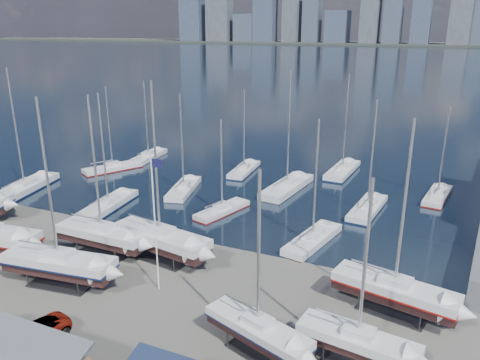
% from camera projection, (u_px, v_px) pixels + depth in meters
% --- Properties ---
extents(ground, '(1400.00, 1400.00, 0.00)m').
position_uv_depth(ground, '(133.00, 284.00, 41.49)').
color(ground, '#605E59').
rests_on(ground, ground).
extents(water, '(1400.00, 600.00, 0.40)m').
position_uv_depth(water, '(415.00, 60.00, 310.60)').
color(water, '#172036').
rests_on(water, ground).
extents(far_shore, '(1400.00, 80.00, 2.20)m').
position_uv_depth(far_shore, '(433.00, 45.00, 535.87)').
color(far_shore, '#2D332D').
rests_on(far_shore, ground).
extents(skyline, '(639.14, 43.80, 107.69)m').
position_uv_depth(skyline, '(430.00, 9.00, 521.54)').
color(skyline, '#475166').
rests_on(skyline, far_shore).
extents(sailboat_cradle_2, '(9.79, 2.91, 15.91)m').
position_uv_depth(sailboat_cradle_2, '(102.00, 235.00, 46.41)').
color(sailboat_cradle_2, '#2D2D33').
rests_on(sailboat_cradle_2, ground).
extents(sailboat_cradle_3, '(10.56, 4.14, 16.58)m').
position_uv_depth(sailboat_cradle_3, '(59.00, 263.00, 40.75)').
color(sailboat_cradle_3, '#2D2D33').
rests_on(sailboat_cradle_3, ground).
extents(sailboat_cradle_4, '(11.02, 4.69, 17.32)m').
position_uv_depth(sailboat_cradle_4, '(160.00, 239.00, 45.34)').
color(sailboat_cradle_4, '#2D2D33').
rests_on(sailboat_cradle_4, ground).
extents(sailboat_cradle_5, '(8.51, 4.87, 13.48)m').
position_uv_depth(sailboat_cradle_5, '(258.00, 330.00, 32.10)').
color(sailboat_cradle_5, '#2D2D33').
rests_on(sailboat_cradle_5, ground).
extents(sailboat_cradle_6, '(10.07, 4.67, 15.73)m').
position_uv_depth(sailboat_cradle_6, '(394.00, 291.00, 36.65)').
color(sailboat_cradle_6, '#2D2D33').
rests_on(sailboat_cradle_6, ground).
extents(sailboat_cradle_7, '(8.27, 3.29, 13.35)m').
position_uv_depth(sailboat_cradle_7, '(358.00, 341.00, 30.93)').
color(sailboat_cradle_7, '#2D2D33').
rests_on(sailboat_cradle_7, ground).
extents(sailboat_moored_0, '(5.56, 12.15, 17.53)m').
position_uv_depth(sailboat_moored_0, '(25.00, 189.00, 64.55)').
color(sailboat_moored_0, black).
rests_on(sailboat_moored_0, water).
extents(sailboat_moored_1, '(6.64, 9.35, 13.79)m').
position_uv_depth(sailboat_moored_1, '(113.00, 169.00, 73.85)').
color(sailboat_moored_1, black).
rests_on(sailboat_moored_1, water).
extents(sailboat_moored_2, '(3.52, 9.41, 13.88)m').
position_uv_depth(sailboat_moored_2, '(149.00, 157.00, 80.30)').
color(sailboat_moored_2, black).
rests_on(sailboat_moored_2, water).
extents(sailboat_moored_3, '(3.85, 10.33, 15.09)m').
position_uv_depth(sailboat_moored_3, '(109.00, 206.00, 58.62)').
color(sailboat_moored_3, black).
rests_on(sailboat_moored_3, water).
extents(sailboat_moored_4, '(4.80, 9.68, 14.08)m').
position_uv_depth(sailboat_moored_4, '(184.00, 190.00, 64.44)').
color(sailboat_moored_4, black).
rests_on(sailboat_moored_4, water).
extents(sailboat_moored_5, '(3.22, 9.26, 13.59)m').
position_uv_depth(sailboat_moored_5, '(244.00, 171.00, 72.86)').
color(sailboat_moored_5, black).
rests_on(sailboat_moored_5, water).
extents(sailboat_moored_6, '(4.38, 8.42, 12.13)m').
position_uv_depth(sailboat_moored_6, '(222.00, 211.00, 57.06)').
color(sailboat_moored_6, black).
rests_on(sailboat_moored_6, water).
extents(sailboat_moored_7, '(4.50, 11.71, 17.25)m').
position_uv_depth(sailboat_moored_7, '(287.00, 188.00, 64.88)').
color(sailboat_moored_7, black).
rests_on(sailboat_moored_7, water).
extents(sailboat_moored_8, '(3.67, 10.79, 15.87)m').
position_uv_depth(sailboat_moored_8, '(342.00, 172.00, 72.36)').
color(sailboat_moored_8, black).
rests_on(sailboat_moored_8, water).
extents(sailboat_moored_9, '(4.34, 9.49, 13.84)m').
position_uv_depth(sailboat_moored_9, '(313.00, 241.00, 49.15)').
color(sailboat_moored_9, black).
rests_on(sailboat_moored_9, water).
extents(sailboat_moored_10, '(3.67, 9.90, 14.46)m').
position_uv_depth(sailboat_moored_10, '(367.00, 209.00, 57.49)').
color(sailboat_moored_10, black).
rests_on(sailboat_moored_10, water).
extents(sailboat_moored_11, '(3.63, 8.98, 13.05)m').
position_uv_depth(sailboat_moored_11, '(437.00, 197.00, 61.82)').
color(sailboat_moored_11, black).
rests_on(sailboat_moored_11, water).
extents(car_b, '(3.98, 1.54, 1.29)m').
position_uv_depth(car_b, '(46.00, 342.00, 32.84)').
color(car_b, gray).
rests_on(car_b, ground).
extents(car_c, '(3.58, 5.45, 1.39)m').
position_uv_depth(car_c, '(35.00, 333.00, 33.75)').
color(car_c, gray).
rests_on(car_c, ground).
extents(flagpole, '(1.07, 0.12, 12.09)m').
position_uv_depth(flagpole, '(155.00, 215.00, 38.45)').
color(flagpole, white).
rests_on(flagpole, ground).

